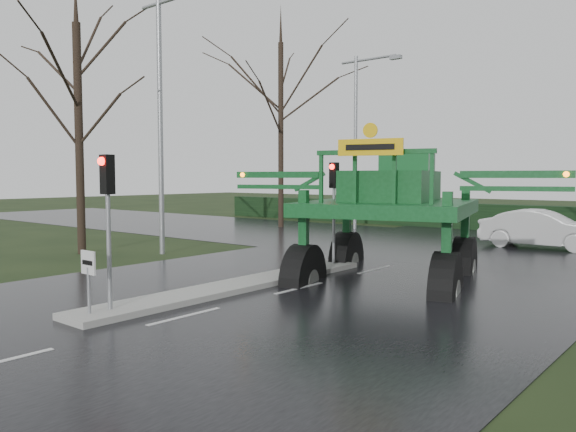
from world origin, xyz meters
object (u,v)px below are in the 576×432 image
Objects in this scene: traffic_signal_near at (107,198)px; white_sedan at (542,249)px; street_light_left_far at (360,126)px; street_light_left_near at (165,100)px; traffic_signal_mid at (334,191)px; keep_left_sign at (88,272)px; crop_sprayer at (307,191)px.

white_sedan is (3.93, 18.28, -2.59)m from traffic_signal_near.
traffic_signal_near is 22.37m from street_light_left_far.
white_sedan is (10.83, 11.27, -5.99)m from street_light_left_near.
traffic_signal_near is 8.50m from traffic_signal_mid.
traffic_signal_mid reaches higher than white_sedan.
traffic_signal_near is 1.00× the size of traffic_signal_mid.
keep_left_sign is 0.14× the size of street_light_left_near.
traffic_signal_near is at bearing 166.26° from white_sedan.
street_light_left_far is 12.67m from white_sedan.
crop_sprayer is (7.62, -0.91, -3.34)m from street_light_left_near.
street_light_left_near is 2.02× the size of white_sedan.
traffic_signal_mid is at bearing 90.00° from traffic_signal_near.
street_light_left_near reaches higher than white_sedan.
street_light_left_far is at bearing 107.78° from keep_left_sign.
traffic_signal_near is at bearing -45.47° from street_light_left_near.
traffic_signal_near is 10.40m from street_light_left_near.
street_light_left_far is 1.03× the size of crop_sprayer.
keep_left_sign is 9.12m from traffic_signal_mid.
traffic_signal_near is 0.35× the size of street_light_left_near.
crop_sprayer reaches higher than white_sedan.
white_sedan is (3.93, 18.77, -1.06)m from keep_left_sign.
street_light_left_far is at bearing 101.55° from crop_sprayer.
traffic_signal_mid is (0.00, 8.50, 0.00)m from traffic_signal_near.
street_light_left_far is (-6.89, 21.01, 3.40)m from traffic_signal_near.
keep_left_sign is 23.11m from street_light_left_far.
street_light_left_far is at bearing 74.26° from white_sedan.
traffic_signal_mid is 0.35× the size of street_light_left_near.
crop_sprayer is (7.62, -14.91, -3.34)m from street_light_left_far.
traffic_signal_mid is 2.51m from crop_sprayer.
keep_left_sign is 0.38× the size of traffic_signal_mid.
traffic_signal_mid is 10.85m from white_sedan.
traffic_signal_near is 6.14m from crop_sprayer.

